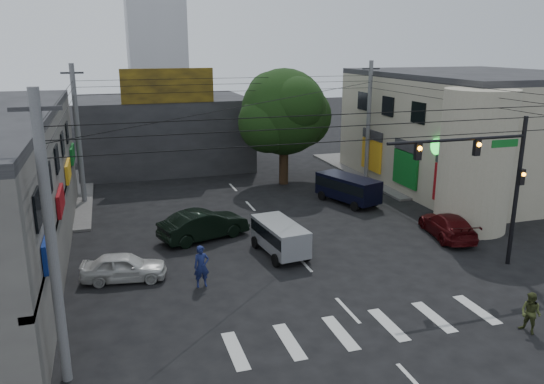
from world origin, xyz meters
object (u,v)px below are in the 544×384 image
utility_pole_near_left (52,245)px  pedestrian_olive (531,313)px  traffic_officer (201,266)px  utility_pole_far_left (78,136)px  utility_pole_far_right (368,122)px  navy_van (348,190)px  dark_sedan (204,225)px  maroon_sedan (447,225)px  silver_minivan (280,239)px  white_compact (124,267)px  street_tree (284,112)px  traffic_gantry (490,170)px

utility_pole_near_left → pedestrian_olive: utility_pole_near_left is taller
traffic_officer → pedestrian_olive: traffic_officer is taller
utility_pole_far_left → utility_pole_far_right: size_ratio=1.00×
navy_van → dark_sedan: bearing=91.0°
utility_pole_far_right → maroon_sedan: 13.56m
utility_pole_far_right → silver_minivan: (-11.25, -12.57, -3.77)m
utility_pole_far_right → navy_van: size_ratio=1.86×
utility_pole_far_right → white_compact: utility_pole_far_right is taller
utility_pole_near_left → pedestrian_olive: (16.17, -2.05, -3.81)m
utility_pole_near_left → traffic_officer: 8.45m
navy_van → pedestrian_olive: 17.26m
utility_pole_near_left → navy_van: utility_pole_near_left is taller
utility_pole_far_left → dark_sedan: size_ratio=1.77×
utility_pole_far_right → dark_sedan: bearing=-147.8°
utility_pole_near_left → pedestrian_olive: bearing=-7.2°
street_tree → navy_van: street_tree is taller
pedestrian_olive → traffic_officer: bearing=-142.1°
traffic_gantry → maroon_sedan: (1.08, 4.12, -4.16)m
utility_pole_far_left → traffic_officer: (5.31, -15.04, -3.66)m
utility_pole_far_right → pedestrian_olive: size_ratio=5.79×
traffic_officer → street_tree: bearing=56.6°
utility_pole_far_left → traffic_officer: 16.36m
street_tree → dark_sedan: bearing=-128.3°
maroon_sedan → silver_minivan: 9.66m
utility_pole_near_left → dark_sedan: bearing=60.3°
utility_pole_near_left → utility_pole_far_left: same height
street_tree → pedestrian_olive: 24.07m
dark_sedan → utility_pole_far_right: bearing=-75.9°
maroon_sedan → traffic_officer: size_ratio=2.60×
utility_pole_far_right → maroon_sedan: (-1.60, -12.88, -3.93)m
traffic_officer → utility_pole_far_right: bearing=40.2°
navy_van → utility_pole_near_left: bearing=112.6°
silver_minivan → traffic_officer: bearing=112.7°
silver_minivan → white_compact: bearing=89.5°
silver_minivan → utility_pole_far_right: bearing=-48.2°
utility_pole_near_left → utility_pole_far_left: size_ratio=1.00×
utility_pole_far_right → utility_pole_near_left: bearing=-135.7°
utility_pole_far_left → maroon_sedan: bearing=-33.6°
dark_sedan → pedestrian_olive: size_ratio=3.28×
maroon_sedan → pedestrian_olive: bearing=82.6°
street_tree → traffic_officer: size_ratio=4.61×
traffic_officer → navy_van: bearing=36.4°
traffic_gantry → dark_sedan: 14.77m
utility_pole_near_left → traffic_officer: utility_pole_near_left is taller
navy_van → traffic_officer: (-11.61, -9.73, 0.02)m
silver_minivan → navy_van: 10.21m
street_tree → pedestrian_olive: bearing=-86.0°
street_tree → maroon_sedan: street_tree is taller
traffic_gantry → navy_van: 12.41m
dark_sedan → silver_minivan: bearing=-154.3°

